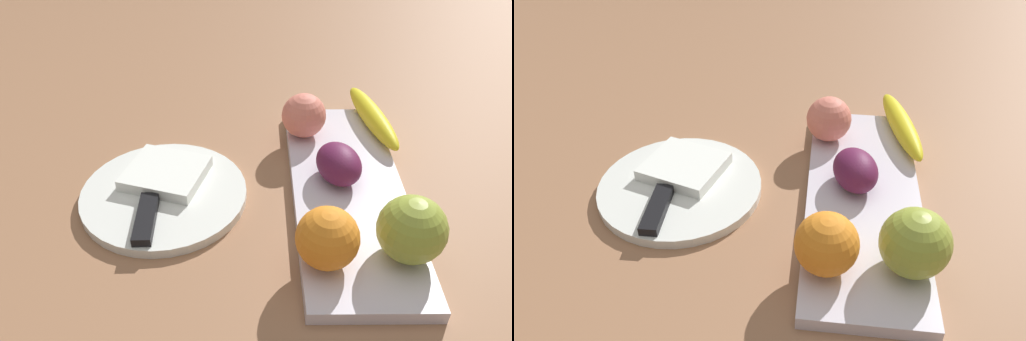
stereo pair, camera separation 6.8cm
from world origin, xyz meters
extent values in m
plane|color=#9B6B4A|center=(0.00, 0.00, 0.00)|extent=(2.40, 2.40, 0.00)
cube|color=silver|center=(-0.02, -0.01, 0.01)|extent=(0.42, 0.15, 0.02)
sphere|color=#94A639|center=(-0.15, -0.06, 0.06)|extent=(0.08, 0.08, 0.08)
ellipsoid|color=yellow|center=(0.14, -0.07, 0.03)|extent=(0.19, 0.07, 0.03)
sphere|color=orange|center=(-0.16, 0.04, 0.05)|extent=(0.07, 0.07, 0.07)
sphere|color=#E57966|center=(0.11, 0.04, 0.05)|extent=(0.07, 0.07, 0.07)
ellipsoid|color=#5A1A3F|center=(0.00, 0.00, 0.04)|extent=(0.09, 0.08, 0.05)
cylinder|color=white|center=(-0.02, 0.24, 0.01)|extent=(0.23, 0.23, 0.01)
cube|color=white|center=(0.01, 0.24, 0.02)|extent=(0.12, 0.13, 0.02)
cube|color=silver|center=(-0.02, 0.26, 0.02)|extent=(0.15, 0.02, 0.00)
cube|color=black|center=(-0.08, 0.26, 0.02)|extent=(0.09, 0.03, 0.01)
camera|label=1|loc=(-0.56, 0.12, 0.46)|focal=35.51mm
camera|label=2|loc=(-0.56, 0.05, 0.46)|focal=35.51mm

